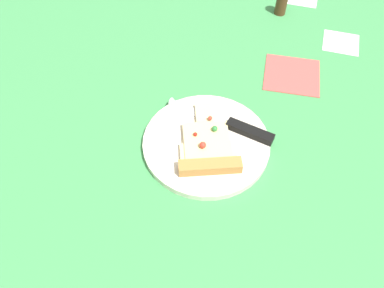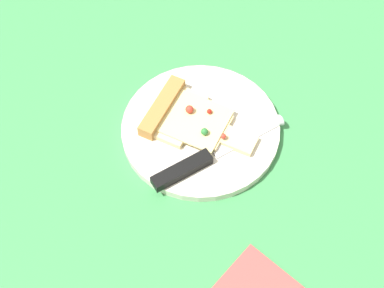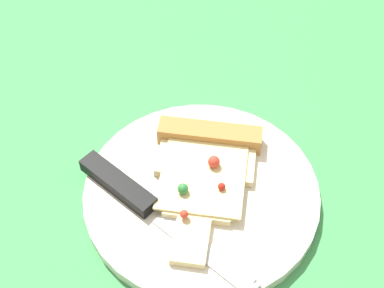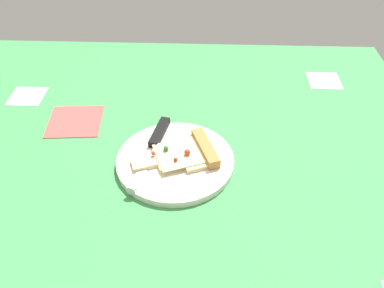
{
  "view_description": "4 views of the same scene",
  "coord_description": "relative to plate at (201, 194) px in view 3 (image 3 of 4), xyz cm",
  "views": [
    {
      "loc": [
        51.12,
        19.39,
        60.79
      ],
      "look_at": [
        9.17,
        7.08,
        2.96
      ],
      "focal_mm": 34.53,
      "sensor_mm": 36.0,
      "label": 1
    },
    {
      "loc": [
        -28.33,
        44.24,
        74.85
      ],
      "look_at": [
        4.68,
        13.01,
        2.29
      ],
      "focal_mm": 50.81,
      "sensor_mm": 36.0,
      "label": 2
    },
    {
      "loc": [
        -24.61,
        -6.86,
        51.16
      ],
      "look_at": [
        10.47,
        12.72,
        3.23
      ],
      "focal_mm": 51.84,
      "sensor_mm": 36.0,
      "label": 3
    },
    {
      "loc": [
        12.86,
        -55.39,
        60.75
      ],
      "look_at": [
        10.09,
        12.8,
        2.85
      ],
      "focal_mm": 37.57,
      "sensor_mm": 36.0,
      "label": 4
    }
  ],
  "objects": [
    {
      "name": "plate",
      "position": [
        0.0,
        0.0,
        0.0
      ],
      "size": [
        25.86,
        25.86,
        1.53
      ],
      "primitive_type": "cylinder",
      "color": "silver",
      "rests_on": "ground_plane"
    },
    {
      "name": "pizza_slice",
      "position": [
        2.44,
        0.92,
        1.56
      ],
      "size": [
        19.03,
        14.26,
        2.64
      ],
      "rotation": [
        0.0,
        0.0,
        1.93
      ],
      "color": "beige",
      "rests_on": "plate"
    },
    {
      "name": "knife",
      "position": [
        -5.18,
        3.59,
        1.37
      ],
      "size": [
        7.07,
        23.91,
        2.45
      ],
      "rotation": [
        0.0,
        0.0,
        2.93
      ],
      "color": "silver",
      "rests_on": "plate"
    }
  ]
}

